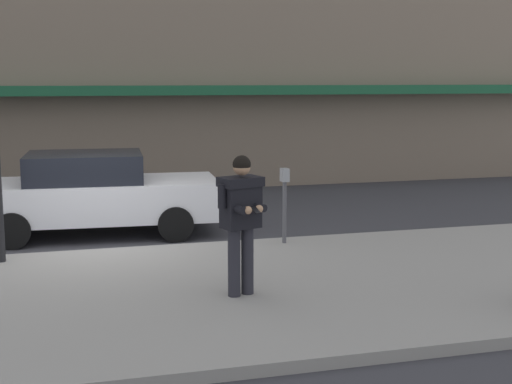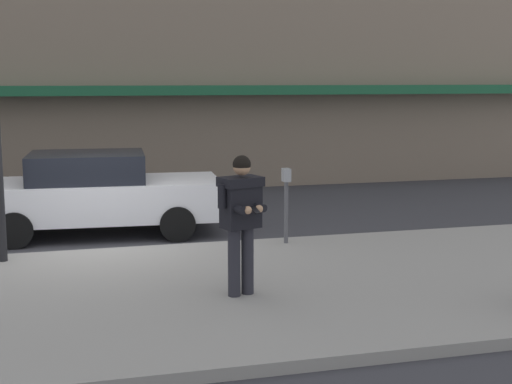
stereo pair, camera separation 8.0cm
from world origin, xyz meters
name	(u,v)px [view 1 (the left image)]	position (x,y,z in m)	size (l,w,h in m)	color
ground_plane	(95,254)	(0.00, 0.00, 0.00)	(80.00, 80.00, 0.00)	#333338
sidewalk	(182,295)	(1.00, -2.85, 0.07)	(32.00, 5.30, 0.14)	gray
curb_paint_line	(154,250)	(1.00, 0.05, 0.00)	(28.00, 0.12, 0.01)	silver
parked_sedan_mid	(93,193)	(0.08, 1.54, 0.79)	(4.61, 2.14, 1.54)	silver
man_texting_on_phone	(241,210)	(1.70, -3.26, 1.25)	(0.62, 0.64, 1.81)	#23232B
parking_meter	(285,194)	(3.12, -0.60, 0.97)	(0.12, 0.18, 1.27)	#4C4C51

